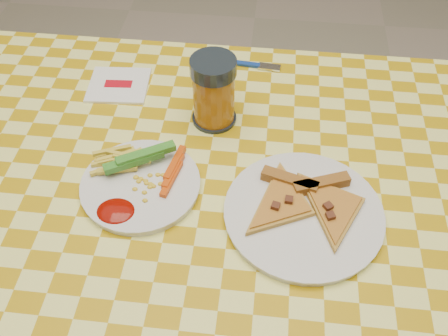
{
  "coord_description": "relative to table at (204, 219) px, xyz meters",
  "views": [
    {
      "loc": [
        0.1,
        -0.53,
        1.44
      ],
      "look_at": [
        0.03,
        0.05,
        0.78
      ],
      "focal_mm": 40.0,
      "sensor_mm": 36.0,
      "label": 1
    }
  ],
  "objects": [
    {
      "name": "table",
      "position": [
        0.0,
        0.0,
        0.0
      ],
      "size": [
        1.28,
        0.88,
        0.76
      ],
      "color": "white",
      "rests_on": "ground"
    },
    {
      "name": "plate_left",
      "position": [
        -0.11,
        0.0,
        0.08
      ],
      "size": [
        0.24,
        0.24,
        0.01
      ],
      "primitive_type": "cylinder",
      "rotation": [
        0.0,
        0.0,
        0.18
      ],
      "color": "silver",
      "rests_on": "table"
    },
    {
      "name": "plate_right",
      "position": [
        0.17,
        -0.03,
        0.08
      ],
      "size": [
        0.34,
        0.34,
        0.01
      ],
      "primitive_type": "cylinder",
      "rotation": [
        0.0,
        0.0,
        -0.39
      ],
      "color": "silver",
      "rests_on": "table"
    },
    {
      "name": "fries_veggies",
      "position": [
        -0.12,
        0.02,
        0.1
      ],
      "size": [
        0.19,
        0.18,
        0.04
      ],
      "color": "gold",
      "rests_on": "plate_left"
    },
    {
      "name": "pizza_slices",
      "position": [
        0.18,
        -0.01,
        0.09
      ],
      "size": [
        0.26,
        0.22,
        0.02
      ],
      "color": "gold",
      "rests_on": "plate_right"
    },
    {
      "name": "drink_glass",
      "position": [
        -0.0,
        0.19,
        0.14
      ],
      "size": [
        0.09,
        0.09,
        0.14
      ],
      "color": "black",
      "rests_on": "table"
    },
    {
      "name": "napkin",
      "position": [
        -0.22,
        0.27,
        0.08
      ],
      "size": [
        0.13,
        0.12,
        0.01
      ],
      "rotation": [
        0.0,
        0.0,
        0.07
      ],
      "color": "white",
      "rests_on": "table"
    },
    {
      "name": "fork",
      "position": [
        0.05,
        0.37,
        0.08
      ],
      "size": [
        0.15,
        0.03,
        0.01
      ],
      "rotation": [
        0.0,
        0.0,
        -0.09
      ],
      "color": "navy",
      "rests_on": "table"
    }
  ]
}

